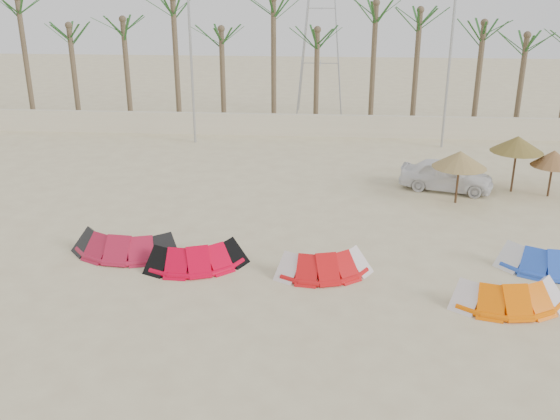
# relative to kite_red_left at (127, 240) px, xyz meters

# --- Properties ---
(ground) EXTENTS (120.00, 120.00, 0.00)m
(ground) POSITION_rel_kite_red_left_xyz_m (5.28, -4.94, -0.42)
(ground) COLOR beige
(ground) RESTS_ON ground
(boundary_wall) EXTENTS (60.00, 0.30, 1.30)m
(boundary_wall) POSITION_rel_kite_red_left_xyz_m (5.28, 17.06, 0.23)
(boundary_wall) COLOR beige
(boundary_wall) RESTS_ON ground
(palm_line) EXTENTS (52.00, 4.00, 7.70)m
(palm_line) POSITION_rel_kite_red_left_xyz_m (5.95, 18.56, 6.02)
(palm_line) COLOR brown
(palm_line) RESTS_ON ground
(lamp_b) EXTENTS (1.25, 0.14, 11.00)m
(lamp_b) POSITION_rel_kite_red_left_xyz_m (-0.68, 15.06, 5.35)
(lamp_b) COLOR #A5A8AD
(lamp_b) RESTS_ON ground
(lamp_c) EXTENTS (1.25, 0.14, 11.00)m
(lamp_c) POSITION_rel_kite_red_left_xyz_m (13.32, 15.06, 5.35)
(lamp_c) COLOR #A5A8AD
(lamp_c) RESTS_ON ground
(pylon) EXTENTS (3.00, 3.00, 14.00)m
(pylon) POSITION_rel_kite_red_left_xyz_m (6.28, 23.06, -0.42)
(pylon) COLOR #A5A8AD
(pylon) RESTS_ON ground
(kite_red_left) EXTENTS (3.77, 1.80, 0.90)m
(kite_red_left) POSITION_rel_kite_red_left_xyz_m (0.00, 0.00, 0.00)
(kite_red_left) COLOR #A51430
(kite_red_left) RESTS_ON ground
(kite_red_mid) EXTENTS (3.61, 2.40, 0.90)m
(kite_red_mid) POSITION_rel_kite_red_left_xyz_m (2.70, -0.81, -0.00)
(kite_red_mid) COLOR red
(kite_red_mid) RESTS_ON ground
(kite_red_right) EXTENTS (3.34, 2.16, 0.90)m
(kite_red_right) POSITION_rel_kite_red_left_xyz_m (6.90, -1.07, -0.00)
(kite_red_right) COLOR red
(kite_red_right) RESTS_ON ground
(kite_orange) EXTENTS (3.48, 1.90, 0.90)m
(kite_orange) POSITION_rel_kite_red_left_xyz_m (12.29, -2.69, -0.00)
(kite_orange) COLOR #FC6400
(kite_orange) RESTS_ON ground
(kite_blue) EXTENTS (3.72, 1.86, 0.90)m
(kite_blue) POSITION_rel_kite_red_left_xyz_m (14.46, -0.11, -0.00)
(kite_blue) COLOR blue
(kite_blue) RESTS_ON ground
(parasol_left) EXTENTS (2.27, 2.27, 2.27)m
(parasol_left) POSITION_rel_kite_red_left_xyz_m (12.39, 5.92, 1.50)
(parasol_left) COLOR #4C331E
(parasol_left) RESTS_ON ground
(parasol_mid) EXTENTS (1.86, 1.86, 2.07)m
(parasol_mid) POSITION_rel_kite_red_left_xyz_m (16.58, 7.09, 1.29)
(parasol_mid) COLOR #4C331E
(parasol_mid) RESTS_ON ground
(parasol_right) EXTENTS (2.29, 2.29, 2.53)m
(parasol_right) POSITION_rel_kite_red_left_xyz_m (15.15, 7.61, 1.75)
(parasol_right) COLOR #4C331E
(parasol_right) RESTS_ON ground
(car) EXTENTS (4.36, 2.71, 1.38)m
(car) POSITION_rel_kite_red_left_xyz_m (12.24, 7.61, 0.27)
(car) COLOR white
(car) RESTS_ON ground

